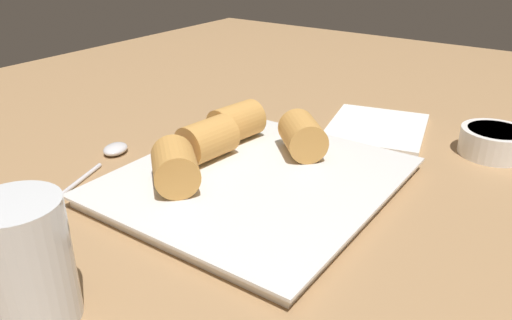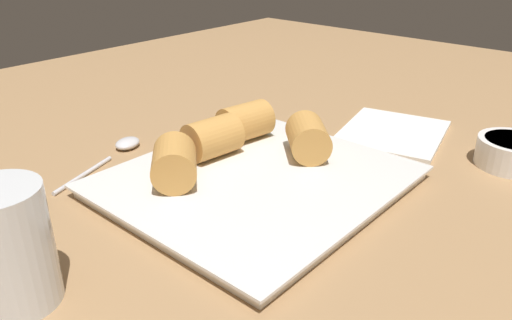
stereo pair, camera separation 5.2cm
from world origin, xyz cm
name	(u,v)px [view 2 (the right image)]	position (x,y,z in cm)	size (l,w,h in cm)	color
table_surface	(229,200)	(0.00, 0.00, 1.00)	(180.00, 140.00, 2.00)	#A87F54
serving_plate	(256,181)	(-2.70, 1.53, 2.76)	(29.61, 26.88, 1.50)	white
roll_front_left	(248,121)	(-9.92, -6.20, 5.77)	(7.20, 5.41, 4.55)	#D19347
roll_front_right	(174,161)	(3.79, -4.04, 5.77)	(7.47, 7.61, 4.55)	#D19347
roll_back_left	(215,137)	(-3.61, -5.57, 5.77)	(7.15, 5.22, 4.55)	#D19347
roll_back_right	(307,136)	(-10.77, 2.36, 5.77)	(7.55, 7.55, 4.55)	#D19347
spoon	(123,147)	(1.00, -17.51, 2.56)	(15.49, 6.91, 1.24)	silver
napkin	(393,133)	(-26.51, 5.44, 2.30)	(17.55, 15.86, 0.60)	white
drinking_glass	(7,247)	(22.65, -0.17, 6.78)	(6.32, 6.32, 9.56)	silver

